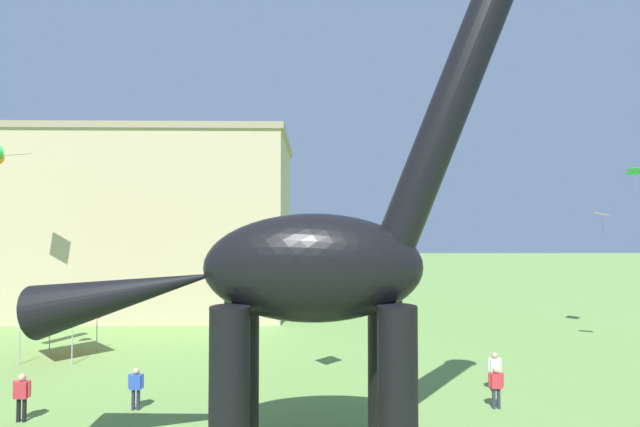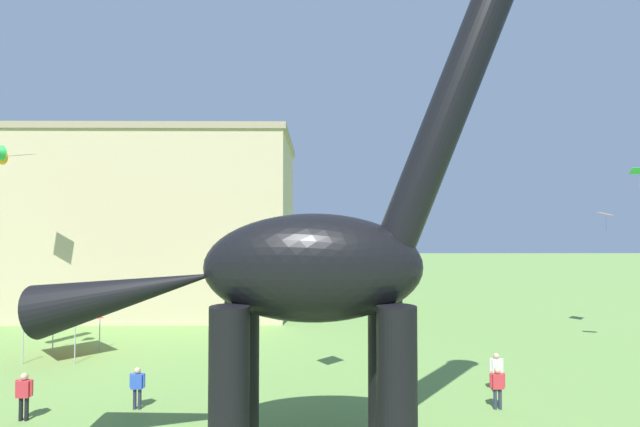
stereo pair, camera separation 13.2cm
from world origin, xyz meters
name	(u,v)px [view 2 (the right image)]	position (x,y,z in m)	size (l,w,h in m)	color
dinosaur_sculpture	(311,268)	(0.16, 5.98, 5.84)	(15.46, 3.28, 16.16)	black
person_near_flyer	(24,392)	(-10.39, 9.10, 1.05)	(0.65, 0.28, 1.73)	black
person_far_spectator	(497,384)	(7.37, 10.01, 0.98)	(0.60, 0.27, 1.62)	#2D3347
person_strolling_adult	(137,384)	(-6.65, 10.12, 0.98)	(0.60, 0.27, 1.61)	#2D3347
person_vendor_side	(496,368)	(8.10, 11.94, 0.99)	(0.61, 0.27, 1.64)	#2D3347
festival_canopy_tent	(64,310)	(-13.59, 17.47, 2.54)	(3.15, 3.15, 3.00)	#B2B2B7
kite_mid_right	(321,269)	(0.55, 13.30, 5.15)	(1.53, 1.52, 1.59)	black
kite_near_high	(22,155)	(-18.58, 21.31, 11.72)	(1.59, 1.40, 0.22)	black
kite_mid_left	(606,214)	(19.94, 22.80, 8.00)	(1.37, 1.38, 1.40)	orange
kite_far_right	(640,171)	(17.88, 16.63, 10.14)	(0.98, 0.81, 1.12)	green
background_building_block	(170,224)	(-12.52, 32.09, 7.43)	(21.22, 13.94, 14.84)	#CCB78E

